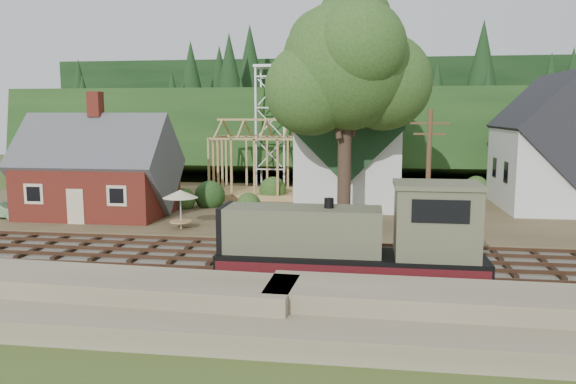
# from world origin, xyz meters

# --- Properties ---
(ground) EXTENTS (140.00, 140.00, 0.00)m
(ground) POSITION_xyz_m (0.00, 0.00, 0.00)
(ground) COLOR #384C1E
(ground) RESTS_ON ground
(embankment) EXTENTS (64.00, 5.00, 1.60)m
(embankment) POSITION_xyz_m (0.00, -8.50, 0.00)
(embankment) COLOR #7F7259
(embankment) RESTS_ON ground
(railroad_bed) EXTENTS (64.00, 11.00, 0.16)m
(railroad_bed) POSITION_xyz_m (0.00, 0.00, 0.08)
(railroad_bed) COLOR #726B5B
(railroad_bed) RESTS_ON ground
(village_flat) EXTENTS (64.00, 26.00, 0.30)m
(village_flat) POSITION_xyz_m (0.00, 18.00, 0.15)
(village_flat) COLOR brown
(village_flat) RESTS_ON ground
(hillside) EXTENTS (70.00, 28.96, 12.74)m
(hillside) POSITION_xyz_m (0.00, 42.00, 0.00)
(hillside) COLOR #1E3F19
(hillside) RESTS_ON ground
(ridge) EXTENTS (80.00, 20.00, 12.00)m
(ridge) POSITION_xyz_m (0.00, 58.00, 0.00)
(ridge) COLOR black
(ridge) RESTS_ON ground
(depot) EXTENTS (10.80, 7.41, 9.00)m
(depot) POSITION_xyz_m (-16.00, 11.00, 3.21)
(depot) COLOR #521D12
(depot) RESTS_ON village_flat
(church) EXTENTS (8.40, 15.17, 13.00)m
(church) POSITION_xyz_m (2.00, 19.68, 5.18)
(church) COLOR silver
(church) RESTS_ON village_flat
(farmhouse) EXTENTS (8.40, 10.80, 10.60)m
(farmhouse) POSITION_xyz_m (18.00, 19.00, 4.87)
(farmhouse) COLOR silver
(farmhouse) RESTS_ON village_flat
(timber_frame) EXTENTS (8.20, 6.20, 6.99)m
(timber_frame) POSITION_xyz_m (-6.00, 22.00, 3.27)
(timber_frame) COLOR tan
(timber_frame) RESTS_ON village_flat
(lattice_tower) EXTENTS (3.20, 3.20, 12.12)m
(lattice_tower) POSITION_xyz_m (-6.00, 28.00, 10.03)
(lattice_tower) COLOR silver
(lattice_tower) RESTS_ON village_flat
(big_tree) EXTENTS (10.90, 8.40, 14.70)m
(big_tree) POSITION_xyz_m (2.17, 10.08, 10.22)
(big_tree) COLOR #38281E
(big_tree) RESTS_ON village_flat
(telegraph_pole_near) EXTENTS (2.20, 0.28, 8.00)m
(telegraph_pole_near) POSITION_xyz_m (7.00, 5.20, 4.25)
(telegraph_pole_near) COLOR #4C331E
(telegraph_pole_near) RESTS_ON ground
(locomotive) EXTENTS (11.61, 2.90, 4.65)m
(locomotive) POSITION_xyz_m (3.33, -3.00, 2.07)
(locomotive) COLOR black
(locomotive) RESTS_ON railroad_bed
(car_blue) EXTENTS (1.60, 3.32, 1.09)m
(car_blue) POSITION_xyz_m (-3.99, 8.58, 0.85)
(car_blue) COLOR #4F76AA
(car_blue) RESTS_ON village_flat
(car_green) EXTENTS (3.36, 1.24, 1.10)m
(car_green) POSITION_xyz_m (-22.41, 8.78, 0.85)
(car_green) COLOR #79AC77
(car_green) RESTS_ON village_flat
(patio_set) EXTENTS (2.29, 2.29, 2.55)m
(patio_set) POSITION_xyz_m (-8.44, 7.07, 2.47)
(patio_set) COLOR silver
(patio_set) RESTS_ON village_flat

